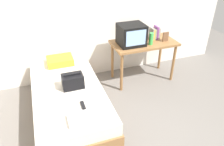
# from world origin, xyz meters

# --- Properties ---
(ground_plane) EXTENTS (8.00, 8.00, 0.00)m
(ground_plane) POSITION_xyz_m (0.00, 0.00, 0.00)
(ground_plane) COLOR slate
(wall_back) EXTENTS (5.20, 0.10, 2.60)m
(wall_back) POSITION_xyz_m (0.00, 2.00, 1.30)
(wall_back) COLOR silver
(wall_back) RESTS_ON ground
(bed) EXTENTS (1.00, 2.00, 0.52)m
(bed) POSITION_xyz_m (-0.83, 0.89, 0.25)
(bed) COLOR olive
(bed) RESTS_ON ground
(desk) EXTENTS (1.16, 0.60, 0.77)m
(desk) POSITION_xyz_m (0.68, 1.47, 0.67)
(desk) COLOR olive
(desk) RESTS_ON ground
(tv) EXTENTS (0.44, 0.39, 0.36)m
(tv) POSITION_xyz_m (0.41, 1.45, 0.95)
(tv) COLOR black
(tv) RESTS_ON desk
(water_bottle) EXTENTS (0.07, 0.07, 0.21)m
(water_bottle) POSITION_xyz_m (0.74, 1.34, 0.87)
(water_bottle) COLOR green
(water_bottle) RESTS_ON desk
(book_row) EXTENTS (0.16, 0.17, 0.24)m
(book_row) POSITION_xyz_m (0.92, 1.55, 0.88)
(book_row) COLOR gray
(book_row) RESTS_ON desk
(picture_frame) EXTENTS (0.11, 0.02, 0.17)m
(picture_frame) POSITION_xyz_m (1.05, 1.38, 0.86)
(picture_frame) COLOR brown
(picture_frame) RESTS_ON desk
(pillow) EXTENTS (0.43, 0.33, 0.12)m
(pillow) POSITION_xyz_m (-0.82, 1.63, 0.57)
(pillow) COLOR yellow
(pillow) RESTS_ON bed
(handbag) EXTENTS (0.30, 0.20, 0.22)m
(handbag) POSITION_xyz_m (-0.74, 0.86, 0.62)
(handbag) COLOR black
(handbag) RESTS_ON bed
(magazine) EXTENTS (0.21, 0.29, 0.01)m
(magazine) POSITION_xyz_m (-1.00, 0.47, 0.52)
(magazine) COLOR white
(magazine) RESTS_ON bed
(remote_dark) EXTENTS (0.04, 0.16, 0.02)m
(remote_dark) POSITION_xyz_m (-0.71, 0.39, 0.53)
(remote_dark) COLOR black
(remote_dark) RESTS_ON bed
(remote_silver) EXTENTS (0.04, 0.14, 0.02)m
(remote_silver) POSITION_xyz_m (-1.07, 1.07, 0.53)
(remote_silver) COLOR #B7B7BC
(remote_silver) RESTS_ON bed
(folded_towel) EXTENTS (0.28, 0.22, 0.06)m
(folded_towel) POSITION_xyz_m (-0.80, 0.14, 0.54)
(folded_towel) COLOR white
(folded_towel) RESTS_ON bed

